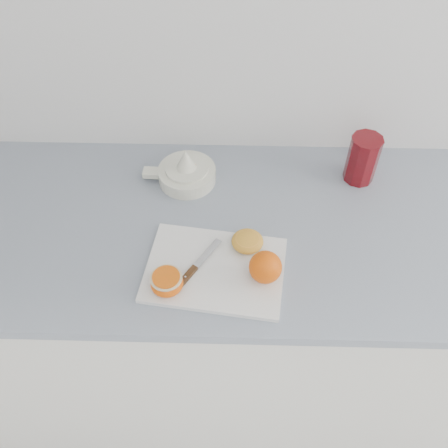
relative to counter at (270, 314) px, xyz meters
The scene contains 8 objects.
counter is the anchor object (origin of this frame).
cutting_board 0.50m from the counter, 137.86° to the right, with size 0.32×0.23×0.01m, color white.
whole_orange 0.52m from the counter, 106.69° to the right, with size 0.07×0.07×0.07m.
half_orange 0.59m from the counter, 142.42° to the right, with size 0.07×0.07×0.05m.
squeezed_shell 0.49m from the counter, 138.10° to the right, with size 0.08×0.08×0.03m.
paring_knife 0.54m from the counter, 142.60° to the right, with size 0.11×0.15×0.01m.
citrus_juicer 0.56m from the counter, 148.93° to the left, with size 0.20×0.16×0.10m.
red_tumbler 0.58m from the counter, 39.04° to the left, with size 0.08×0.08×0.14m.
Camera 1 is at (-0.23, 0.88, 1.85)m, focal length 40.00 mm.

